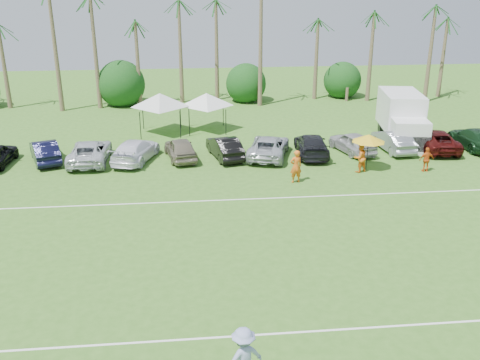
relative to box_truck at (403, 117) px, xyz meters
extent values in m
cube|color=white|center=(-16.02, -22.05, -1.87)|extent=(80.00, 0.10, 0.01)
cube|color=white|center=(-16.02, -10.05, -1.87)|extent=(80.00, 0.10, 0.01)
cone|color=brown|center=(-28.02, 13.95, 3.12)|extent=(0.44, 0.44, 10.00)
cone|color=brown|center=(-24.02, 13.95, 3.62)|extent=(0.44, 0.44, 11.00)
cone|color=brown|center=(-20.02, 13.95, 2.12)|extent=(0.44, 0.44, 8.00)
cone|color=brown|center=(-16.02, 13.95, 2.62)|extent=(0.44, 0.44, 9.00)
cone|color=brown|center=(-12.02, 13.95, 3.12)|extent=(0.44, 0.44, 10.00)
cone|color=brown|center=(-8.02, 13.95, 3.62)|extent=(0.44, 0.44, 11.00)
cone|color=brown|center=(-3.02, 13.95, 2.12)|extent=(0.44, 0.44, 8.00)
cone|color=brown|center=(1.98, 13.95, 2.62)|extent=(0.44, 0.44, 9.00)
cone|color=brown|center=(6.98, 13.95, 3.12)|extent=(0.44, 0.44, 10.00)
cone|color=brown|center=(10.98, 13.95, 3.62)|extent=(0.44, 0.44, 11.00)
cylinder|color=brown|center=(-22.02, 14.95, -1.18)|extent=(0.30, 0.30, 1.40)
sphere|color=#103B13|center=(-22.02, 14.95, -0.08)|extent=(4.00, 4.00, 4.00)
cylinder|color=brown|center=(-10.02, 14.95, -1.18)|extent=(0.30, 0.30, 1.40)
sphere|color=#103B13|center=(-10.02, 14.95, -0.08)|extent=(4.00, 4.00, 4.00)
cylinder|color=brown|center=(-0.02, 14.95, -1.18)|extent=(0.30, 0.30, 1.40)
sphere|color=#103B13|center=(-0.02, 14.95, -0.08)|extent=(4.00, 4.00, 4.00)
imported|color=orange|center=(-9.56, -7.73, -0.87)|extent=(0.82, 0.62, 2.01)
imported|color=orange|center=(-5.18, -6.32, -0.94)|extent=(1.11, 1.00, 1.89)
imported|color=#D55617|center=(-0.97, -6.69, -1.08)|extent=(0.95, 0.43, 1.59)
cube|color=white|center=(0.14, 0.84, 0.30)|extent=(3.42, 5.26, 2.66)
cube|color=white|center=(-0.41, -2.52, -0.76)|extent=(2.73, 2.29, 2.24)
cube|color=black|center=(-0.54, -3.31, -1.08)|extent=(2.47, 0.71, 1.07)
cube|color=#E5590C|center=(1.46, 0.63, -0.18)|extent=(0.30, 1.69, 0.96)
cylinder|color=black|center=(-1.43, -2.14, -1.40)|extent=(0.47, 1.00, 0.96)
cylinder|color=black|center=(0.67, -2.48, -1.40)|extent=(0.47, 1.00, 0.96)
cylinder|color=black|center=(-0.71, 2.28, -1.40)|extent=(0.47, 1.00, 0.96)
cylinder|color=black|center=(1.39, 1.93, -1.40)|extent=(0.47, 1.00, 0.96)
cylinder|color=black|center=(-19.43, 2.41, -0.81)|extent=(0.06, 0.06, 2.13)
cylinder|color=black|center=(-16.43, 2.41, -0.81)|extent=(0.06, 0.06, 2.13)
cylinder|color=black|center=(-19.43, 5.41, -0.81)|extent=(0.06, 0.06, 2.13)
cylinder|color=black|center=(-16.43, 5.41, -0.81)|extent=(0.06, 0.06, 2.13)
pyramid|color=silver|center=(-17.93, 3.91, 1.32)|extent=(4.61, 4.61, 1.07)
cylinder|color=black|center=(-15.74, 2.99, -0.87)|extent=(0.06, 0.06, 2.02)
cylinder|color=black|center=(-12.92, 2.99, -0.87)|extent=(0.06, 0.06, 2.02)
cylinder|color=black|center=(-15.74, 5.82, -0.87)|extent=(0.06, 0.06, 2.02)
cylinder|color=black|center=(-12.92, 5.82, -0.87)|extent=(0.06, 0.06, 2.02)
pyramid|color=white|center=(-14.33, 4.41, 1.15)|extent=(4.36, 4.36, 1.01)
cylinder|color=black|center=(-4.61, -5.99, -0.83)|extent=(0.05, 0.05, 2.11)
cone|color=gold|center=(-4.61, -5.99, 0.23)|extent=(2.11, 2.11, 0.48)
imported|color=#8D9AC8|center=(-14.50, -24.35, -0.89)|extent=(1.46, 1.17, 1.98)
imported|color=black|center=(-25.40, -2.22, -1.15)|extent=(3.01, 4.68, 1.46)
imported|color=silver|center=(-22.41, -2.65, -1.15)|extent=(2.42, 5.25, 1.46)
imported|color=white|center=(-19.41, -2.68, -1.15)|extent=(3.42, 5.40, 1.46)
imported|color=gray|center=(-16.42, -2.57, -1.15)|extent=(2.52, 4.53, 1.46)
imported|color=black|center=(-13.43, -2.58, -1.15)|extent=(2.48, 4.65, 1.46)
imported|color=#A8AEB4|center=(-10.44, -2.73, -1.15)|extent=(3.81, 5.72, 1.46)
imported|color=black|center=(-7.44, -2.66, -1.15)|extent=(2.51, 5.19, 1.46)
imported|color=#B1B1B2|center=(-4.45, -2.35, -1.15)|extent=(2.77, 4.58, 1.46)
imported|color=gray|center=(-1.46, -2.25, -1.15)|extent=(1.88, 4.53, 1.46)
imported|color=#410C0B|center=(1.54, -2.35, -1.15)|extent=(2.89, 5.44, 1.46)
imported|color=#143519|center=(4.53, -2.24, -1.15)|extent=(2.14, 5.06, 1.46)
camera|label=1|loc=(-15.92, -37.22, 9.68)|focal=40.00mm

